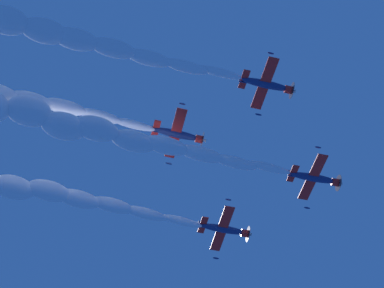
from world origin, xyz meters
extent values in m
ellipsoid|color=navy|center=(-3.06, -1.18, 87.99)|extent=(6.40, 4.02, 1.79)
cylinder|color=red|center=(-0.37, -2.39, 88.24)|extent=(1.41, 1.56, 1.40)
cone|color=white|center=(0.21, -2.65, 88.29)|extent=(0.91, 0.86, 0.68)
cylinder|color=#3F3F47|center=(0.08, -2.59, 88.28)|extent=(1.39, 2.61, 2.93)
cube|color=red|center=(-3.25, -1.17, 87.83)|extent=(4.35, 7.54, 3.37)
ellipsoid|color=navy|center=(-1.62, 2.16, 86.29)|extent=(0.93, 0.65, 0.37)
ellipsoid|color=navy|center=(-4.88, -4.50, 89.36)|extent=(0.93, 0.65, 0.37)
cube|color=red|center=(-5.63, -0.01, 87.80)|extent=(1.91, 2.88, 1.28)
cube|color=navy|center=(-5.64, 0.20, 88.25)|extent=(1.25, 0.90, 1.11)
ellipsoid|color=#1E232D|center=(-2.76, -1.15, 88.39)|extent=(1.71, 1.41, 0.95)
ellipsoid|color=navy|center=(-7.55, 11.95, 88.50)|extent=(6.40, 3.93, 1.68)
cylinder|color=red|center=(-4.85, 10.74, 88.71)|extent=(1.38, 1.52, 1.34)
cone|color=white|center=(-4.28, 10.48, 88.75)|extent=(0.90, 0.83, 0.65)
cylinder|color=#3F3F47|center=(-4.41, 10.54, 88.74)|extent=(1.33, 2.53, 2.83)
cube|color=red|center=(-7.74, 11.97, 88.34)|extent=(4.44, 7.71, 2.80)
ellipsoid|color=navy|center=(-6.10, 15.41, 87.07)|extent=(0.93, 0.64, 0.35)
ellipsoid|color=navy|center=(-9.37, 8.53, 89.60)|extent=(0.93, 0.64, 0.35)
cube|color=red|center=(-10.12, 13.12, 88.35)|extent=(1.95, 2.93, 1.07)
cube|color=navy|center=(-10.15, 13.30, 88.81)|extent=(1.22, 0.84, 1.12)
ellipsoid|color=#1E232D|center=(-7.25, 11.95, 88.90)|extent=(1.70, 1.38, 0.90)
ellipsoid|color=navy|center=(-15.75, -6.77, 89.04)|extent=(6.42, 3.96, 1.56)
cylinder|color=red|center=(-13.05, -7.98, 89.16)|extent=(1.38, 1.58, 1.37)
cone|color=white|center=(-12.47, -8.24, 89.19)|extent=(0.90, 0.86, 0.66)
cylinder|color=#3F3F47|center=(-12.60, -8.18, 89.18)|extent=(1.32, 2.67, 2.95)
cube|color=red|center=(-15.95, -6.75, 88.88)|extent=(4.34, 7.48, 3.44)
ellipsoid|color=navy|center=(-14.38, -3.42, 87.28)|extent=(0.93, 0.65, 0.34)
ellipsoid|color=navy|center=(-17.51, -10.08, 90.48)|extent=(0.93, 0.65, 0.34)
cube|color=red|center=(-18.32, -5.59, 88.96)|extent=(1.91, 2.85, 1.29)
cube|color=navy|center=(-18.32, -5.38, 89.41)|extent=(1.23, 0.92, 1.07)
ellipsoid|color=#1E232D|center=(-15.43, -6.73, 89.42)|extent=(1.71, 1.41, 0.90)
ellipsoid|color=navy|center=(-20.32, 5.73, 90.41)|extent=(6.42, 3.90, 1.44)
cylinder|color=red|center=(-17.62, 4.52, 90.49)|extent=(1.36, 1.55, 1.33)
cone|color=white|center=(-17.04, 4.26, 90.51)|extent=(0.89, 0.85, 0.64)
cylinder|color=#3F3F47|center=(-17.17, 4.32, 90.51)|extent=(1.26, 2.61, 2.88)
cube|color=red|center=(-20.52, 5.76, 90.26)|extent=(4.41, 7.63, 3.00)
ellipsoid|color=navy|center=(-18.94, 9.18, 88.87)|extent=(0.93, 0.64, 0.32)
ellipsoid|color=navy|center=(-22.09, 2.34, 91.64)|extent=(0.93, 0.64, 0.32)
cube|color=red|center=(-22.90, 6.91, 90.38)|extent=(1.94, 2.90, 1.13)
cube|color=navy|center=(-22.90, 7.09, 90.84)|extent=(1.20, 0.87, 1.07)
ellipsoid|color=#1E232D|center=(-20.00, 5.74, 90.80)|extent=(1.69, 1.39, 0.86)
ellipsoid|color=white|center=(-8.71, 1.27, 87.69)|extent=(5.85, 3.43, 1.39)
ellipsoid|color=white|center=(-12.64, 3.36, 87.38)|extent=(6.03, 3.80, 1.78)
ellipsoid|color=white|center=(-16.80, 5.12, 87.25)|extent=(6.20, 4.17, 2.18)
ellipsoid|color=white|center=(-21.14, 6.94, 86.97)|extent=(6.38, 4.54, 2.57)
ellipsoid|color=white|center=(-24.70, 8.98, 86.92)|extent=(6.56, 4.90, 2.97)
ellipsoid|color=white|center=(-29.44, 10.45, 86.47)|extent=(6.74, 5.27, 3.36)
ellipsoid|color=white|center=(-32.79, 12.57, 86.24)|extent=(6.92, 5.64, 3.76)
ellipsoid|color=white|center=(-37.31, 13.71, 86.40)|extent=(7.10, 6.01, 4.15)
ellipsoid|color=white|center=(-12.86, 14.41, 88.14)|extent=(5.85, 3.43, 1.39)
ellipsoid|color=white|center=(-17.32, 16.38, 87.88)|extent=(6.03, 3.80, 1.78)
ellipsoid|color=white|center=(-21.46, 18.13, 87.91)|extent=(6.20, 4.17, 2.18)
ellipsoid|color=white|center=(-25.53, 20.04, 87.60)|extent=(6.38, 4.54, 2.57)
ellipsoid|color=white|center=(-29.28, 21.37, 87.28)|extent=(6.56, 4.90, 2.97)
ellipsoid|color=white|center=(-33.18, 23.74, 87.15)|extent=(6.74, 5.27, 3.36)
ellipsoid|color=white|center=(-21.39, -4.35, 88.87)|extent=(5.85, 3.43, 1.39)
ellipsoid|color=white|center=(-25.21, -2.40, 88.41)|extent=(6.03, 3.80, 1.78)
ellipsoid|color=white|center=(-29.48, -0.41, 88.38)|extent=(6.20, 4.17, 2.18)
ellipsoid|color=white|center=(-33.71, 1.28, 88.10)|extent=(6.38, 4.54, 2.57)
ellipsoid|color=white|center=(-37.96, 3.19, 87.98)|extent=(6.56, 4.90, 2.97)
ellipsoid|color=white|center=(-41.55, 4.69, 87.80)|extent=(6.74, 5.27, 3.36)
ellipsoid|color=white|center=(-45.90, 6.43, 87.60)|extent=(6.92, 5.64, 3.76)
ellipsoid|color=white|center=(-25.64, 8.17, 90.15)|extent=(5.85, 3.43, 1.39)
ellipsoid|color=white|center=(-29.80, 9.87, 89.79)|extent=(6.03, 3.80, 1.78)
ellipsoid|color=white|center=(-34.14, 11.62, 89.59)|extent=(6.20, 4.17, 2.18)
ellipsoid|color=white|center=(-37.94, 13.57, 89.51)|extent=(6.38, 4.54, 2.57)
camera|label=1|loc=(-35.70, -17.05, 1.49)|focal=66.39mm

